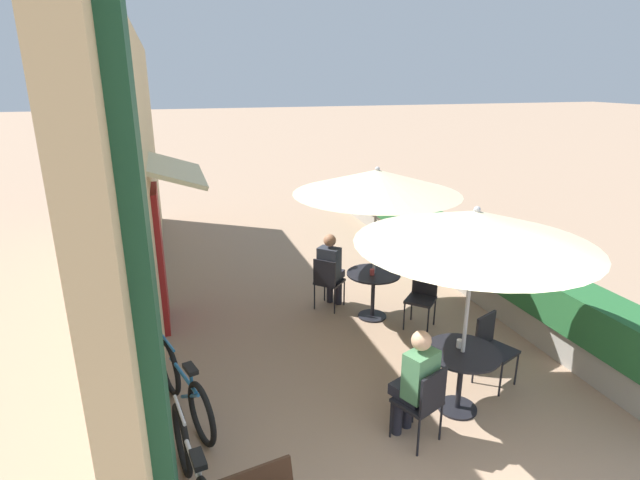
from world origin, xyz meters
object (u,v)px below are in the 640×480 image
Objects in this scene: patio_table_mid at (373,284)px; cafe_chair_mid_right at (327,279)px; patio_table_near at (461,366)px; cafe_chair_near_left at (492,344)px; cafe_chair_mid_left at (422,294)px; seated_patron_near_right at (416,380)px; cafe_chair_near_right at (423,400)px; patio_umbrella_mid at (377,182)px; patio_umbrella_near at (475,228)px; seated_patron_mid_right at (331,267)px; bicycle_leaning at (194,476)px; bicycle_second at (184,388)px; coffee_cup_near at (460,344)px; coffee_cup_mid at (372,272)px.

patio_table_mid is 0.95× the size of cafe_chair_mid_right.
patio_table_near is 0.95× the size of cafe_chair_near_left.
cafe_chair_mid_left is (0.59, -0.47, -0.03)m from patio_table_mid.
seated_patron_near_right reaches higher than patio_table_near.
seated_patron_near_right is 1.52× the size of patio_table_mid.
patio_umbrella_mid is (0.63, 2.77, 1.64)m from cafe_chair_near_right.
patio_umbrella_near is 2.40m from patio_umbrella_mid.
bicycle_leaning is (-2.38, -3.51, -0.33)m from seated_patron_mid_right.
bicycle_leaning is at bearing 161.30° from cafe_chair_near_right.
seated_patron_near_right is (-1.37, -0.63, 0.17)m from cafe_chair_near_left.
patio_umbrella_near is 3.54m from bicycle_second.
patio_umbrella_near is 2.59m from cafe_chair_mid_left.
cafe_chair_near_left is 9.67× the size of coffee_cup_near.
bicycle_second is at bearing 165.10° from patio_table_near.
cafe_chair_mid_right reaches higher than patio_table_mid.
cafe_chair_near_left is at bearing -23.49° from bicycle_second.
cafe_chair_near_right is at bearing -43.67° from bicycle_second.
coffee_cup_mid is (-0.64, 0.41, 0.27)m from cafe_chair_mid_left.
cafe_chair_near_left is 9.67× the size of coffee_cup_mid.
cafe_chair_near_left reaches higher than bicycle_second.
patio_umbrella_mid is 3.79m from bicycle_second.
cafe_chair_near_right is 1.00× the size of cafe_chair_mid_right.
coffee_cup_near is 0.07× the size of seated_patron_mid_right.
cafe_chair_near_right reaches higher than coffee_cup_near.
cafe_chair_near_left reaches higher than coffee_cup_near.
coffee_cup_mid is (-0.08, 2.34, -1.37)m from patio_umbrella_near.
patio_umbrella_mid is 1.96× the size of seated_patron_mid_right.
patio_table_mid is 3.34m from bicycle_second.
coffee_cup_mid is (-0.10, 2.25, 0.00)m from coffee_cup_near.
patio_umbrella_near is at bearing 0.00° from patio_table_near.
patio_umbrella_near reaches higher than patio_table_mid.
seated_patron_mid_right is at bearing 46.90° from bicycle_leaning.
cafe_chair_near_right is 9.67× the size of coffee_cup_mid.
cafe_chair_near_left is 2.15m from patio_table_mid.
cafe_chair_mid_right is (-0.59, 0.47, -0.03)m from patio_table_mid.
patio_umbrella_mid is 1.80m from cafe_chair_mid_right.
cafe_chair_mid_left is at bearing -32.91° from coffee_cup_mid.
cafe_chair_mid_right is 3.13m from bicycle_second.
cafe_chair_mid_left is at bearing 73.90° from patio_table_near.
bicycle_leaning is 1.34m from bicycle_second.
coffee_cup_mid is (0.54, -0.53, 0.27)m from cafe_chair_mid_right.
coffee_cup_mid is (0.46, -0.61, 0.10)m from seated_patron_mid_right.
patio_table_near is 2.01m from cafe_chair_mid_left.
patio_umbrella_mid reaches higher than bicycle_second.
seated_patron_mid_right is (-0.54, 2.96, -1.47)m from patio_umbrella_near.
coffee_cup_mid is (-0.08, 2.34, 0.23)m from patio_table_near.
seated_patron_mid_right reaches higher than bicycle_second.
coffee_cup_near is (0.01, 0.09, 0.23)m from patio_table_near.
cafe_chair_mid_right is (-0.62, 2.88, -0.03)m from patio_table_near.
seated_patron_mid_right reaches higher than cafe_chair_mid_left.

